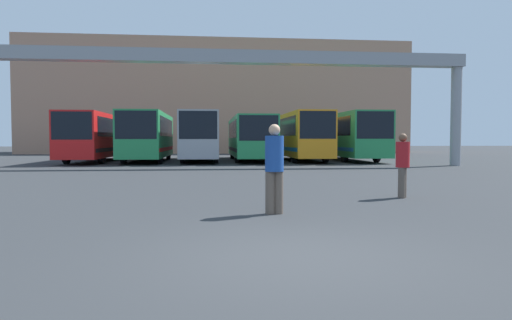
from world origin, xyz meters
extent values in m
plane|color=#2D3033|center=(0.00, 0.00, 0.00)|extent=(200.00, 200.00, 0.00)
cube|color=tan|center=(0.00, 49.24, 6.20)|extent=(42.45, 12.00, 12.41)
cylinder|color=gray|center=(13.10, 19.53, 2.84)|extent=(0.60, 0.60, 5.69)
cube|color=gray|center=(0.00, 19.53, 6.04)|extent=(26.79, 0.80, 0.70)
cube|color=red|center=(-8.95, 27.03, 1.78)|extent=(2.47, 11.41, 2.87)
cube|color=black|center=(-8.95, 21.34, 2.32)|extent=(2.27, 0.06, 1.61)
cube|color=black|center=(-8.95, 27.03, 2.32)|extent=(2.50, 9.70, 1.21)
cube|color=black|center=(-8.95, 27.03, 0.87)|extent=(2.50, 10.84, 0.24)
cylinder|color=black|center=(-10.03, 23.84, 0.54)|extent=(0.28, 1.08, 1.08)
cylinder|color=black|center=(-7.88, 23.84, 0.54)|extent=(0.28, 1.08, 1.08)
cylinder|color=black|center=(-10.03, 30.23, 0.54)|extent=(0.28, 1.08, 1.08)
cylinder|color=black|center=(-7.88, 30.23, 0.54)|extent=(0.28, 1.08, 1.08)
cube|color=#268C4C|center=(-5.37, 26.55, 1.82)|extent=(2.58, 10.45, 2.94)
cube|color=black|center=(-5.37, 21.34, 2.37)|extent=(2.38, 0.06, 1.65)
cube|color=black|center=(-5.37, 26.55, 2.37)|extent=(2.61, 8.89, 1.24)
cube|color=red|center=(-5.37, 26.55, 0.88)|extent=(2.61, 9.93, 0.24)
cylinder|color=black|center=(-6.50, 23.62, 0.48)|extent=(0.28, 0.97, 0.97)
cylinder|color=black|center=(-4.24, 23.62, 0.48)|extent=(0.28, 0.97, 0.97)
cylinder|color=black|center=(-6.50, 29.48, 0.48)|extent=(0.28, 0.97, 0.97)
cylinder|color=black|center=(-4.24, 29.48, 0.48)|extent=(0.28, 0.97, 0.97)
cube|color=#999EA5|center=(-1.79, 26.80, 1.82)|extent=(2.43, 10.96, 2.95)
cube|color=black|center=(-1.79, 21.34, 2.37)|extent=(2.24, 0.06, 1.65)
cube|color=black|center=(-1.79, 26.80, 2.37)|extent=(2.46, 9.32, 1.24)
cube|color=black|center=(-1.79, 26.80, 0.88)|extent=(2.46, 10.41, 0.24)
cylinder|color=black|center=(-2.85, 23.74, 0.54)|extent=(0.28, 1.09, 1.09)
cylinder|color=black|center=(-0.73, 23.74, 0.54)|extent=(0.28, 1.09, 1.09)
cylinder|color=black|center=(-2.85, 29.87, 0.54)|extent=(0.28, 1.09, 1.09)
cylinder|color=black|center=(-0.73, 29.87, 0.54)|extent=(0.28, 1.09, 1.09)
cube|color=#268C4C|center=(1.79, 27.47, 1.71)|extent=(2.55, 12.30, 2.72)
cube|color=black|center=(1.79, 21.34, 2.21)|extent=(2.35, 0.06, 1.52)
cube|color=black|center=(1.79, 27.47, 2.21)|extent=(2.58, 10.45, 1.14)
cube|color=black|center=(1.79, 27.47, 0.84)|extent=(2.58, 11.68, 0.24)
cylinder|color=black|center=(0.67, 24.03, 0.46)|extent=(0.28, 0.92, 0.92)
cylinder|color=black|center=(2.91, 24.03, 0.46)|extent=(0.28, 0.92, 0.92)
cylinder|color=black|center=(0.67, 30.92, 0.46)|extent=(0.28, 0.92, 0.92)
cylinder|color=black|center=(2.91, 30.92, 0.46)|extent=(0.28, 0.92, 0.92)
cube|color=orange|center=(5.37, 26.43, 1.84)|extent=(2.42, 10.22, 2.99)
cube|color=black|center=(5.37, 21.34, 2.40)|extent=(2.23, 0.06, 1.67)
cube|color=black|center=(5.37, 26.43, 2.40)|extent=(2.45, 8.69, 1.26)
cube|color=#1966B2|center=(5.37, 26.43, 0.89)|extent=(2.45, 9.71, 0.24)
cylinder|color=black|center=(4.32, 23.57, 0.54)|extent=(0.28, 1.07, 1.07)
cylinder|color=black|center=(6.42, 23.57, 0.54)|extent=(0.28, 1.07, 1.07)
cylinder|color=black|center=(4.32, 29.30, 0.54)|extent=(0.28, 1.07, 1.07)
cylinder|color=black|center=(6.42, 29.30, 0.54)|extent=(0.28, 1.07, 1.07)
cube|color=#268C4C|center=(8.95, 27.48, 1.85)|extent=(2.55, 12.30, 2.99)
cube|color=black|center=(8.95, 21.34, 2.41)|extent=(2.34, 0.06, 1.68)
cube|color=black|center=(8.95, 27.48, 2.41)|extent=(2.58, 10.46, 1.26)
cube|color=#1966B2|center=(8.95, 27.48, 0.89)|extent=(2.58, 11.69, 0.24)
cylinder|color=black|center=(7.84, 24.03, 0.53)|extent=(0.28, 1.06, 1.06)
cylinder|color=black|center=(10.07, 24.03, 0.53)|extent=(0.28, 1.06, 1.06)
cylinder|color=black|center=(7.84, 30.92, 0.53)|extent=(0.28, 1.06, 1.06)
cylinder|color=black|center=(10.07, 30.92, 0.53)|extent=(0.28, 1.06, 1.06)
cylinder|color=brown|center=(0.08, 3.51, 0.43)|extent=(0.20, 0.20, 0.87)
cylinder|color=brown|center=(0.25, 3.53, 0.43)|extent=(0.20, 0.20, 0.87)
cylinder|color=navy|center=(0.17, 3.52, 1.23)|extent=(0.38, 0.38, 0.72)
sphere|color=tan|center=(0.17, 3.52, 1.71)|extent=(0.24, 0.24, 0.24)
cylinder|color=brown|center=(3.79, 5.65, 0.40)|extent=(0.18, 0.18, 0.80)
cylinder|color=brown|center=(3.89, 5.78, 0.40)|extent=(0.18, 0.18, 0.80)
cylinder|color=#A5191E|center=(3.84, 5.71, 1.13)|extent=(0.35, 0.35, 0.66)
sphere|color=brown|center=(3.84, 5.71, 1.57)|extent=(0.22, 0.22, 0.22)
camera|label=1|loc=(-1.15, -5.63, 1.51)|focal=32.00mm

